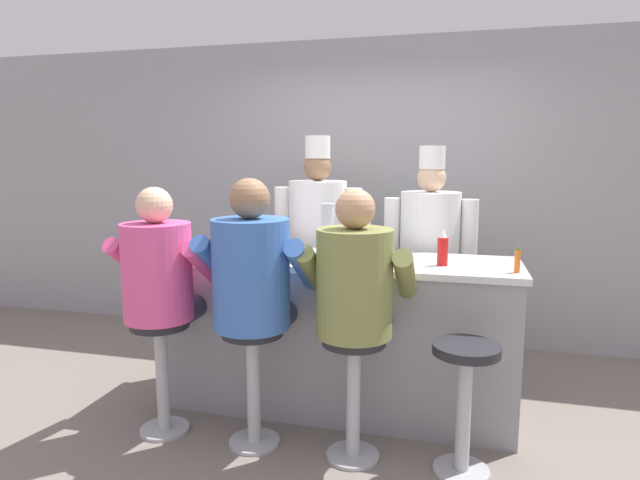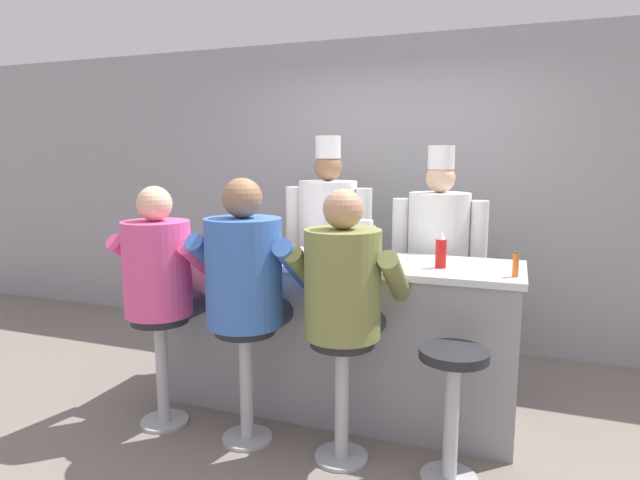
{
  "view_description": "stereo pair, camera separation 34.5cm",
  "coord_description": "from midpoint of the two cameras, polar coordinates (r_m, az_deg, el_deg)",
  "views": [
    {
      "loc": [
        0.76,
        -2.99,
        1.66
      ],
      "look_at": [
        -0.09,
        0.31,
        1.14
      ],
      "focal_mm": 30.0,
      "sensor_mm": 36.0,
      "label": 1
    },
    {
      "loc": [
        1.09,
        -2.89,
        1.66
      ],
      "look_at": [
        -0.09,
        0.31,
        1.14
      ],
      "focal_mm": 30.0,
      "sensor_mm": 36.0,
      "label": 2
    }
  ],
  "objects": [
    {
      "name": "coffee_mug_blue",
      "position": [
        3.52,
        -14.51,
        -1.41
      ],
      "size": [
        0.12,
        0.08,
        0.08
      ],
      "color": "#4C7AB2",
      "rests_on": "diner_counter"
    },
    {
      "name": "coffee_mug_tan",
      "position": [
        3.33,
        -5.29,
        -1.78
      ],
      "size": [
        0.14,
        0.09,
        0.08
      ],
      "color": "beige",
      "rests_on": "diner_counter"
    },
    {
      "name": "hot_sauce_bottle_orange",
      "position": [
        3.17,
        17.44,
        -2.15
      ],
      "size": [
        0.03,
        0.03,
        0.14
      ],
      "color": "orange",
      "rests_on": "diner_counter"
    },
    {
      "name": "mustard_bottle_yellow",
      "position": [
        3.21,
        -1.27,
        -1.01
      ],
      "size": [
        0.07,
        0.07,
        0.22
      ],
      "color": "yellow",
      "rests_on": "diner_counter"
    },
    {
      "name": "breakfast_plate",
      "position": [
        3.77,
        -14.18,
        -1.15
      ],
      "size": [
        0.26,
        0.26,
        0.05
      ],
      "color": "white",
      "rests_on": "diner_counter"
    },
    {
      "name": "wall_back",
      "position": [
        4.86,
        3.47,
        5.07
      ],
      "size": [
        10.0,
        0.06,
        2.7
      ],
      "color": "#99999E",
      "rests_on": "ground_plane"
    },
    {
      "name": "cook_in_whites_far",
      "position": [
        4.02,
        9.19,
        -1.4
      ],
      "size": [
        0.68,
        0.44,
        1.75
      ],
      "color": "#232328",
      "rests_on": "ground_plane"
    },
    {
      "name": "diner_seated_blue",
      "position": [
        3.08,
        -10.29,
        -4.27
      ],
      "size": [
        0.66,
        0.65,
        1.55
      ],
      "color": "#B2B5BA",
      "rests_on": "ground_plane"
    },
    {
      "name": "empty_stool_round",
      "position": [
        2.94,
        11.86,
        -15.26
      ],
      "size": [
        0.35,
        0.35,
        0.71
      ],
      "color": "#B2B5BA",
      "rests_on": "ground_plane"
    },
    {
      "name": "ground_plane",
      "position": [
        3.5,
        -2.8,
        -19.59
      ],
      "size": [
        20.0,
        20.0,
        0.0
      ],
      "primitive_type": "plane",
      "color": "slate"
    },
    {
      "name": "cereal_bowl",
      "position": [
        3.56,
        -7.08,
        -1.35
      ],
      "size": [
        0.16,
        0.16,
        0.05
      ],
      "color": "white",
      "rests_on": "diner_counter"
    },
    {
      "name": "ketchup_bottle_red",
      "position": [
        3.27,
        10.05,
        -0.92
      ],
      "size": [
        0.07,
        0.07,
        0.22
      ],
      "color": "red",
      "rests_on": "diner_counter"
    },
    {
      "name": "diner_counter",
      "position": [
        3.6,
        -1.2,
        -9.89
      ],
      "size": [
        2.34,
        0.69,
        1.02
      ],
      "color": "gray",
      "rests_on": "ground_plane"
    },
    {
      "name": "cup_stack_steel",
      "position": [
        3.64,
        -1.9,
        1.26
      ],
      "size": [
        0.09,
        0.09,
        0.34
      ],
      "color": "#B7BABF",
      "rests_on": "diner_counter"
    },
    {
      "name": "diner_seated_pink",
      "position": [
        3.37,
        -19.46,
        -3.97
      ],
      "size": [
        0.62,
        0.61,
        1.5
      ],
      "color": "#B2B5BA",
      "rests_on": "ground_plane"
    },
    {
      "name": "cook_in_whites_near",
      "position": [
        4.26,
        -2.57,
        -0.09
      ],
      "size": [
        0.72,
        0.46,
        1.83
      ],
      "color": "#232328",
      "rests_on": "ground_plane"
    },
    {
      "name": "water_pitcher_clear",
      "position": [
        3.6,
        1.77,
        0.34
      ],
      "size": [
        0.13,
        0.12,
        0.24
      ],
      "color": "silver",
      "rests_on": "diner_counter"
    },
    {
      "name": "diner_seated_olive",
      "position": [
        2.89,
        0.42,
        -5.45
      ],
      "size": [
        0.62,
        0.61,
        1.5
      ],
      "color": "#B2B5BA",
      "rests_on": "ground_plane"
    }
  ]
}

